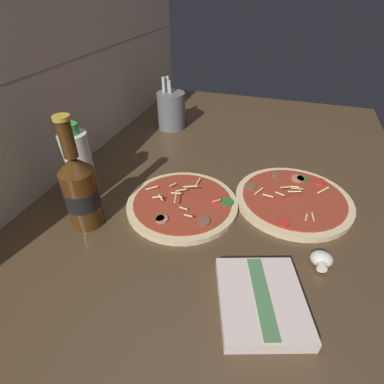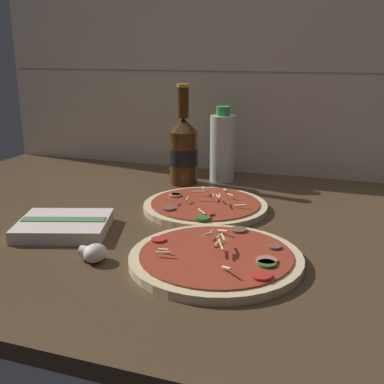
{
  "view_description": "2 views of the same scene",
  "coord_description": "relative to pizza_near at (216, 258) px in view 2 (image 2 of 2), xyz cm",
  "views": [
    {
      "loc": [
        -58.77,
        -9.98,
        47.9
      ],
      "look_at": [
        -9.69,
        5.85,
        10.36
      ],
      "focal_mm": 28.0,
      "sensor_mm": 36.0,
      "label": 1
    },
    {
      "loc": [
        24.01,
        -84.1,
        35.33
      ],
      "look_at": [
        -8.39,
        8.49,
        6.47
      ],
      "focal_mm": 45.0,
      "sensor_mm": 36.0,
      "label": 2
    }
  ],
  "objects": [
    {
      "name": "counter_slab",
      "position": [
        -4.21,
        15.72,
        -2.09
      ],
      "size": [
        160.0,
        90.0,
        2.5
      ],
      "color": "#4C3823",
      "rests_on": "ground"
    },
    {
      "name": "pizza_far",
      "position": [
        -9.97,
        25.23,
        -0.04
      ],
      "size": [
        26.57,
        26.57,
        4.04
      ],
      "color": "beige",
      "rests_on": "counter_slab"
    },
    {
      "name": "oil_bottle",
      "position": [
        -13.2,
        49.83,
        8.05
      ],
      "size": [
        6.49,
        6.49,
        19.34
      ],
      "color": "silver",
      "rests_on": "counter_slab"
    },
    {
      "name": "beer_bottle",
      "position": [
        -21.68,
        43.65,
        7.99
      ],
      "size": [
        7.27,
        7.27,
        25.13
      ],
      "color": "#47280F",
      "rests_on": "counter_slab"
    },
    {
      "name": "dish_towel",
      "position": [
        -31.01,
        3.88,
        0.37
      ],
      "size": [
        20.05,
        18.47,
        2.56
      ],
      "color": "beige",
      "rests_on": "counter_slab"
    },
    {
      "name": "mushroom_left",
      "position": [
        -18.84,
        -5.95,
        0.64
      ],
      "size": [
        4.43,
        4.22,
        2.96
      ],
      "color": "white",
      "rests_on": "counter_slab"
    },
    {
      "name": "pizza_near",
      "position": [
        0.0,
        0.0,
        0.0
      ],
      "size": [
        28.01,
        28.01,
        4.64
      ],
      "color": "beige",
      "rests_on": "counter_slab"
    },
    {
      "name": "tile_backsplash",
      "position": [
        -4.21,
        61.22,
        26.66
      ],
      "size": [
        160.0,
        1.13,
        60.0
      ],
      "color": "beige",
      "rests_on": "ground"
    }
  ]
}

